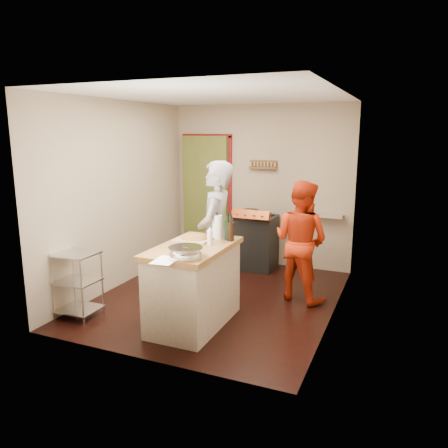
% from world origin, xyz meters
% --- Properties ---
extents(floor, '(3.50, 3.50, 0.00)m').
position_xyz_m(floor, '(0.00, 0.00, 0.00)').
color(floor, black).
rests_on(floor, ground).
extents(back_wall, '(3.00, 0.44, 2.60)m').
position_xyz_m(back_wall, '(-0.64, 1.78, 1.13)').
color(back_wall, gray).
rests_on(back_wall, ground).
extents(left_wall, '(0.04, 3.50, 2.60)m').
position_xyz_m(left_wall, '(-1.50, 0.00, 1.30)').
color(left_wall, gray).
rests_on(left_wall, ground).
extents(right_wall, '(0.04, 3.50, 2.60)m').
position_xyz_m(right_wall, '(1.50, 0.00, 1.30)').
color(right_wall, gray).
rests_on(right_wall, ground).
extents(ceiling, '(3.00, 3.50, 0.02)m').
position_xyz_m(ceiling, '(0.00, 0.00, 2.61)').
color(ceiling, white).
rests_on(ceiling, back_wall).
extents(stove, '(0.60, 0.63, 1.00)m').
position_xyz_m(stove, '(0.05, 1.42, 0.45)').
color(stove, black).
rests_on(stove, ground).
extents(wire_shelving, '(0.48, 0.40, 0.80)m').
position_xyz_m(wire_shelving, '(-1.28, -1.20, 0.44)').
color(wire_shelving, silver).
rests_on(wire_shelving, ground).
extents(island, '(0.73, 1.39, 1.24)m').
position_xyz_m(island, '(0.08, -0.85, 0.49)').
color(island, beige).
rests_on(island, ground).
extents(person_stripe, '(0.55, 0.73, 1.83)m').
position_xyz_m(person_stripe, '(0.08, -0.25, 0.92)').
color(person_stripe, silver).
rests_on(person_stripe, ground).
extents(person_red, '(0.91, 0.81, 1.57)m').
position_xyz_m(person_red, '(1.00, 0.40, 0.79)').
color(person_red, '#B8280C').
rests_on(person_red, ground).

